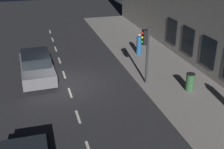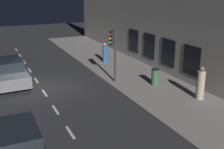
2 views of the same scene
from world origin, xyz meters
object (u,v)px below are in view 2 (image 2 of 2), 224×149
at_px(pedestrian_0, 201,84).
at_px(pedestrian_1, 105,53).
at_px(parked_car_0, 9,72).
at_px(trash_bin, 155,77).
at_px(traffic_light, 113,46).

distance_m(pedestrian_0, pedestrian_1, 9.44).
distance_m(parked_car_0, trash_bin, 9.21).
distance_m(parked_car_0, pedestrian_0, 11.66).
height_order(parked_car_0, pedestrian_1, pedestrian_1).
bearing_deg(pedestrian_0, parked_car_0, -162.87).
relative_size(parked_car_0, pedestrian_1, 2.98).
height_order(traffic_light, pedestrian_1, traffic_light).
distance_m(traffic_light, pedestrian_1, 5.24).
bearing_deg(pedestrian_0, trash_bin, 163.95).
distance_m(traffic_light, parked_car_0, 6.83).
bearing_deg(traffic_light, pedestrian_0, -56.07).
bearing_deg(traffic_light, parked_car_0, 155.08).
bearing_deg(pedestrian_1, pedestrian_0, -150.17).
bearing_deg(trash_bin, traffic_light, 143.13).
bearing_deg(parked_car_0, traffic_light, 152.87).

